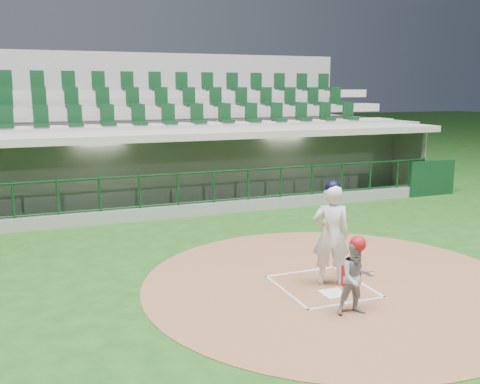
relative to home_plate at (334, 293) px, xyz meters
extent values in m
plane|color=#194513|center=(0.00, 0.70, -0.02)|extent=(120.00, 120.00, 0.00)
cylinder|color=brown|center=(0.30, 0.50, -0.02)|extent=(7.20, 7.20, 0.01)
cube|color=silver|center=(0.00, 0.00, 0.00)|extent=(0.43, 0.43, 0.02)
cube|color=silver|center=(-0.75, 0.40, 0.00)|extent=(0.05, 1.80, 0.01)
cube|color=white|center=(0.75, 0.40, 0.00)|extent=(0.05, 1.80, 0.01)
cube|color=white|center=(0.00, 1.25, 0.00)|extent=(1.55, 0.05, 0.01)
cube|color=silver|center=(0.00, -0.45, 0.00)|extent=(1.55, 0.05, 0.01)
cube|color=gray|center=(0.00, 8.20, -0.57)|extent=(15.00, 3.00, 0.10)
cube|color=slate|center=(0.00, 9.80, 0.83)|extent=(15.00, 0.20, 2.70)
cube|color=#A19D8F|center=(0.00, 9.68, 1.08)|extent=(13.50, 0.04, 0.90)
cube|color=gray|center=(7.50, 8.20, 0.83)|extent=(0.20, 3.00, 2.70)
cube|color=gray|center=(0.00, 7.95, 2.28)|extent=(15.40, 3.50, 0.20)
cube|color=slate|center=(0.00, 6.65, 0.13)|extent=(15.00, 0.15, 0.40)
cube|color=black|center=(0.00, 6.65, 1.70)|extent=(15.00, 0.01, 0.95)
cube|color=brown|center=(0.00, 9.25, -0.30)|extent=(12.75, 0.40, 0.45)
cube|color=white|center=(-3.00, 8.20, 2.15)|extent=(1.30, 0.35, 0.04)
cube|color=white|center=(3.00, 8.20, 2.15)|extent=(1.30, 0.35, 0.04)
cube|color=black|center=(7.80, 6.60, 0.58)|extent=(1.80, 0.18, 1.20)
imported|color=#9C1510|center=(-4.32, 8.77, 0.43)|extent=(1.41, 1.11, 1.91)
imported|color=#A61A11|center=(-0.97, 9.10, 0.29)|extent=(0.96, 0.40, 1.63)
imported|color=#A81214|center=(2.31, 9.06, 0.37)|extent=(1.02, 0.85, 1.79)
imported|color=maroon|center=(5.49, 9.25, 0.24)|extent=(1.43, 0.51, 1.52)
cube|color=gray|center=(0.00, 11.45, 1.13)|extent=(17.00, 6.50, 2.50)
cube|color=#A9A299|center=(0.00, 9.95, 2.28)|extent=(16.60, 0.95, 0.30)
cube|color=gray|center=(0.00, 10.90, 2.83)|extent=(16.60, 0.95, 0.30)
cube|color=gray|center=(0.00, 11.85, 3.38)|extent=(16.60, 0.95, 0.30)
cube|color=gray|center=(0.00, 14.80, 2.50)|extent=(17.00, 0.25, 5.05)
imported|color=silver|center=(0.19, 0.48, 0.93)|extent=(0.81, 0.68, 1.89)
sphere|color=black|center=(0.19, 0.48, 1.82)|extent=(0.28, 0.28, 0.28)
cylinder|color=#A8814D|center=(-0.06, 0.23, 1.23)|extent=(0.58, 0.79, 0.39)
imported|color=#97979D|center=(-0.12, -0.86, 0.60)|extent=(0.67, 0.56, 1.23)
sphere|color=#AE1216|center=(-0.12, -0.86, 1.17)|extent=(0.26, 0.26, 0.26)
cube|color=#AF1216|center=(-0.12, -0.71, 0.60)|extent=(0.32, 0.10, 0.35)
camera|label=1|loc=(-4.82, -7.75, 3.59)|focal=40.00mm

